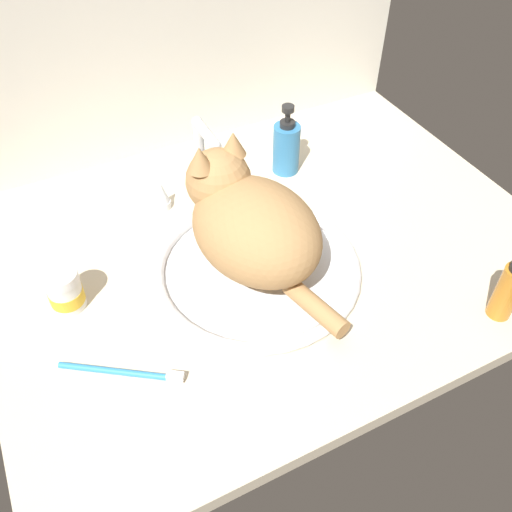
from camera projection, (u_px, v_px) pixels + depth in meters
The scene contains 9 objects.
countertop at pixel (269, 249), 104.32cm from camera, with size 102.99×77.31×3.00cm, color beige.
backsplash_wall at pixel (184, 69), 116.14cm from camera, with size 102.99×2.40×40.21cm, color silver.
sink_basin at pixel (256, 268), 97.49cm from camera, with size 37.30×37.30×2.31cm.
faucet at pixel (203, 168), 107.76cm from camera, with size 20.65×11.56×18.28cm.
cat at pixel (248, 221), 91.66cm from camera, with size 24.40×36.77×20.43cm.
soap_pump_bottle at pixel (286, 147), 115.44cm from camera, with size 5.67×5.67×15.54cm.
amber_bottle at pixel (509, 290), 87.48cm from camera, with size 3.92×3.92×12.23cm.
pill_bottle at pixel (65, 291), 90.15cm from camera, with size 5.82×5.82×7.88cm.
toothbrush at pixel (124, 372), 82.79cm from camera, with size 16.79×11.86×1.70cm.
Camera 1 is at (-35.46, -65.23, 74.83)cm, focal length 38.49 mm.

